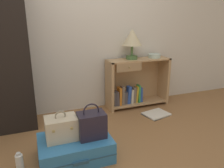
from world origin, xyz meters
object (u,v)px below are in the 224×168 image
object	(u,v)px
bottle	(19,162)
open_book_on_floor	(156,114)
train_case	(61,128)
table_lamp	(132,39)
bowl	(154,56)
handbag	(92,125)
bookshelf	(135,84)
suitcase_large	(75,148)

from	to	relation	value
bottle	open_book_on_floor	bearing A→B (deg)	17.79
train_case	table_lamp	bearing A→B (deg)	39.46
bowl	handbag	size ratio (longest dim) A/B	0.53
train_case	bottle	size ratio (longest dim) A/B	1.72
bookshelf	bottle	xyz separation A→B (m)	(-1.68, -1.03, -0.28)
table_lamp	handbag	bearing A→B (deg)	-131.09
table_lamp	open_book_on_floor	size ratio (longest dim) A/B	1.06
suitcase_large	bottle	bearing A→B (deg)	179.17
bookshelf	open_book_on_floor	bearing A→B (deg)	-71.98
suitcase_large	bottle	world-z (taller)	suitcase_large
handbag	train_case	bearing A→B (deg)	165.82
bowl	bottle	world-z (taller)	bowl
bookshelf	open_book_on_floor	xyz separation A→B (m)	(0.14, -0.44, -0.35)
bookshelf	bowl	bearing A→B (deg)	-0.83
open_book_on_floor	bookshelf	bearing A→B (deg)	108.02
bowl	train_case	xyz separation A→B (m)	(-1.61, -0.99, -0.45)
table_lamp	open_book_on_floor	world-z (taller)	table_lamp
bookshelf	handbag	distance (m)	1.46
train_case	handbag	size ratio (longest dim) A/B	0.85
bookshelf	handbag	world-z (taller)	bookshelf
open_book_on_floor	handbag	bearing A→B (deg)	-151.23
bowl	handbag	world-z (taller)	bowl
suitcase_large	open_book_on_floor	xyz separation A→B (m)	(1.31, 0.59, -0.10)
handbag	open_book_on_floor	size ratio (longest dim) A/B	0.84
open_book_on_floor	bowl	bearing A→B (deg)	67.09
bookshelf	table_lamp	bearing A→B (deg)	169.76
bookshelf	open_book_on_floor	distance (m)	0.58
train_case	handbag	world-z (taller)	handbag
train_case	open_book_on_floor	bearing A→B (deg)	21.30
table_lamp	open_book_on_floor	bearing A→B (deg)	-66.13
open_book_on_floor	bottle	bearing A→B (deg)	-162.21
table_lamp	bottle	distance (m)	2.16
bookshelf	suitcase_large	xyz separation A→B (m)	(-1.16, -1.03, -0.24)
bottle	bowl	bearing A→B (deg)	26.97
open_book_on_floor	table_lamp	bearing A→B (deg)	113.87
bookshelf	handbag	bearing A→B (deg)	-133.02
bookshelf	bottle	size ratio (longest dim) A/B	5.67
train_case	handbag	distance (m)	0.29
suitcase_large	handbag	bearing A→B (deg)	-11.35
bookshelf	open_book_on_floor	world-z (taller)	bookshelf
bookshelf	bowl	xyz separation A→B (m)	(0.33, -0.00, 0.43)
bookshelf	suitcase_large	distance (m)	1.58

